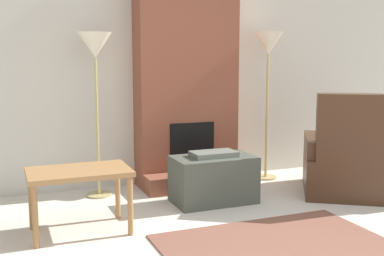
{
  "coord_description": "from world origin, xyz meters",
  "views": [
    {
      "loc": [
        -1.89,
        -2.23,
        1.38
      ],
      "look_at": [
        0.0,
        2.45,
        0.64
      ],
      "focal_mm": 45.0,
      "sensor_mm": 36.0,
      "label": 1
    }
  ],
  "objects_px": {
    "floor_lamp_left": "(95,55)",
    "floor_lamp_right": "(268,52)",
    "ottoman": "(213,179)",
    "side_table": "(79,178)",
    "armchair": "(353,166)"
  },
  "relations": [
    {
      "from": "armchair",
      "to": "floor_lamp_right",
      "type": "xyz_separation_m",
      "value": [
        -0.46,
        0.93,
        1.14
      ]
    },
    {
      "from": "floor_lamp_left",
      "to": "floor_lamp_right",
      "type": "xyz_separation_m",
      "value": [
        1.92,
        -0.0,
        0.04
      ]
    },
    {
      "from": "armchair",
      "to": "floor_lamp_left",
      "type": "bearing_deg",
      "value": 11.87
    },
    {
      "from": "side_table",
      "to": "floor_lamp_right",
      "type": "relative_size",
      "value": 0.47
    },
    {
      "from": "ottoman",
      "to": "armchair",
      "type": "xyz_separation_m",
      "value": [
        1.41,
        -0.3,
        0.07
      ]
    },
    {
      "from": "floor_lamp_left",
      "to": "floor_lamp_right",
      "type": "distance_m",
      "value": 1.93
    },
    {
      "from": "side_table",
      "to": "ottoman",
      "type": "bearing_deg",
      "value": 14.48
    },
    {
      "from": "floor_lamp_left",
      "to": "side_table",
      "type": "bearing_deg",
      "value": -109.26
    },
    {
      "from": "side_table",
      "to": "floor_lamp_right",
      "type": "bearing_deg",
      "value": 23.18
    },
    {
      "from": "ottoman",
      "to": "floor_lamp_left",
      "type": "relative_size",
      "value": 0.48
    },
    {
      "from": "ottoman",
      "to": "armchair",
      "type": "distance_m",
      "value": 1.44
    },
    {
      "from": "armchair",
      "to": "floor_lamp_left",
      "type": "relative_size",
      "value": 0.8
    },
    {
      "from": "floor_lamp_right",
      "to": "ottoman",
      "type": "bearing_deg",
      "value": -146.43
    },
    {
      "from": "ottoman",
      "to": "armchair",
      "type": "bearing_deg",
      "value": -11.85
    },
    {
      "from": "ottoman",
      "to": "side_table",
      "type": "height_order",
      "value": "side_table"
    }
  ]
}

